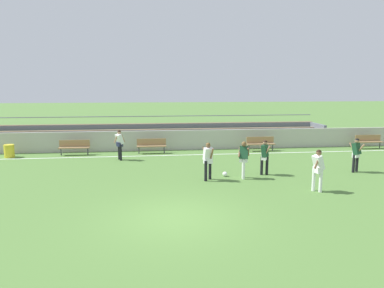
{
  "coord_description": "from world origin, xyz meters",
  "views": [
    {
      "loc": [
        -0.69,
        -10.39,
        4.11
      ],
      "look_at": [
        1.38,
        7.22,
        1.15
      ],
      "focal_mm": 32.43,
      "sensor_mm": 36.0,
      "label": 1
    }
  ],
  "objects_px": {
    "bench_far_right": "(152,145)",
    "player_dark_overlapping": "(356,152)",
    "soccer_ball": "(225,174)",
    "player_white_wide_left": "(318,167)",
    "bleacher_stand": "(151,134)",
    "player_white_dropping_back": "(208,158)",
    "bench_centre_sideline": "(74,146)",
    "player_white_wide_right": "(120,142)",
    "trash_bin": "(9,151)",
    "bench_far_left": "(369,140)",
    "bench_near_wall_gap": "(261,142)",
    "player_dark_on_ball": "(265,154)",
    "player_dark_deep_cover": "(244,156)"
  },
  "relations": [
    {
      "from": "bench_far_left",
      "to": "player_dark_on_ball",
      "type": "xyz_separation_m",
      "value": [
        -9.15,
        -5.95,
        0.43
      ]
    },
    {
      "from": "player_white_dropping_back",
      "to": "player_white_wide_right",
      "type": "relative_size",
      "value": 0.99
    },
    {
      "from": "bench_far_right",
      "to": "player_white_wide_left",
      "type": "xyz_separation_m",
      "value": [
        6.46,
        -8.74,
        0.46
      ]
    },
    {
      "from": "bench_near_wall_gap",
      "to": "player_dark_deep_cover",
      "type": "relative_size",
      "value": 1.07
    },
    {
      "from": "bench_far_left",
      "to": "player_white_dropping_back",
      "type": "relative_size",
      "value": 1.07
    },
    {
      "from": "player_dark_on_ball",
      "to": "soccer_ball",
      "type": "relative_size",
      "value": 7.48
    },
    {
      "from": "trash_bin",
      "to": "player_dark_overlapping",
      "type": "bearing_deg",
      "value": -17.43
    },
    {
      "from": "bleacher_stand",
      "to": "player_dark_overlapping",
      "type": "bearing_deg",
      "value": -43.13
    },
    {
      "from": "bench_far_right",
      "to": "soccer_ball",
      "type": "bearing_deg",
      "value": -61.04
    },
    {
      "from": "bench_far_right",
      "to": "player_dark_overlapping",
      "type": "xyz_separation_m",
      "value": [
        9.78,
        -5.97,
        0.44
      ]
    },
    {
      "from": "bench_centre_sideline",
      "to": "player_white_wide_right",
      "type": "bearing_deg",
      "value": -32.37
    },
    {
      "from": "player_dark_overlapping",
      "to": "player_white_dropping_back",
      "type": "bearing_deg",
      "value": -175.13
    },
    {
      "from": "bench_centre_sideline",
      "to": "player_white_dropping_back",
      "type": "relative_size",
      "value": 1.07
    },
    {
      "from": "bench_far_left",
      "to": "player_white_wide_left",
      "type": "bearing_deg",
      "value": -132.2
    },
    {
      "from": "player_white_dropping_back",
      "to": "player_white_wide_left",
      "type": "relative_size",
      "value": 1.0
    },
    {
      "from": "player_dark_overlapping",
      "to": "soccer_ball",
      "type": "xyz_separation_m",
      "value": [
        -6.43,
        -0.08,
        -0.87
      ]
    },
    {
      "from": "player_white_wide_left",
      "to": "player_dark_on_ball",
      "type": "xyz_separation_m",
      "value": [
        -1.22,
        2.79,
        -0.03
      ]
    },
    {
      "from": "bench_near_wall_gap",
      "to": "bench_centre_sideline",
      "type": "distance_m",
      "value": 11.59
    },
    {
      "from": "bench_near_wall_gap",
      "to": "bleacher_stand",
      "type": "bearing_deg",
      "value": 155.27
    },
    {
      "from": "bleacher_stand",
      "to": "player_dark_on_ball",
      "type": "height_order",
      "value": "bleacher_stand"
    },
    {
      "from": "trash_bin",
      "to": "player_dark_on_ball",
      "type": "distance_m",
      "value": 14.65
    },
    {
      "from": "bleacher_stand",
      "to": "player_dark_overlapping",
      "type": "distance_m",
      "value": 13.43
    },
    {
      "from": "bench_near_wall_gap",
      "to": "player_white_wide_right",
      "type": "xyz_separation_m",
      "value": [
        -8.73,
        -1.81,
        0.47
      ]
    },
    {
      "from": "bleacher_stand",
      "to": "bench_far_right",
      "type": "relative_size",
      "value": 13.83
    },
    {
      "from": "bleacher_stand",
      "to": "bench_near_wall_gap",
      "type": "height_order",
      "value": "bleacher_stand"
    },
    {
      "from": "bench_far_right",
      "to": "player_dark_on_ball",
      "type": "height_order",
      "value": "player_dark_on_ball"
    },
    {
      "from": "player_white_dropping_back",
      "to": "bleacher_stand",
      "type": "bearing_deg",
      "value": 104.21
    },
    {
      "from": "bleacher_stand",
      "to": "trash_bin",
      "type": "distance_m",
      "value": 8.97
    },
    {
      "from": "bench_centre_sideline",
      "to": "player_dark_on_ball",
      "type": "bearing_deg",
      "value": -31.11
    },
    {
      "from": "player_dark_deep_cover",
      "to": "player_dark_on_ball",
      "type": "xyz_separation_m",
      "value": [
        1.14,
        0.51,
        -0.03
      ]
    },
    {
      "from": "bleacher_stand",
      "to": "player_white_wide_right",
      "type": "relative_size",
      "value": 14.65
    },
    {
      "from": "bench_far_left",
      "to": "bench_near_wall_gap",
      "type": "bearing_deg",
      "value": 180.0
    },
    {
      "from": "player_dark_deep_cover",
      "to": "player_white_dropping_back",
      "type": "height_order",
      "value": "same"
    },
    {
      "from": "bench_far_left",
      "to": "player_white_wide_right",
      "type": "height_order",
      "value": "player_white_wide_right"
    },
    {
      "from": "player_dark_overlapping",
      "to": "bench_near_wall_gap",
      "type": "bearing_deg",
      "value": 115.26
    },
    {
      "from": "player_white_dropping_back",
      "to": "player_dark_on_ball",
      "type": "distance_m",
      "value": 2.85
    },
    {
      "from": "bench_centre_sideline",
      "to": "player_dark_overlapping",
      "type": "distance_m",
      "value": 15.6
    },
    {
      "from": "trash_bin",
      "to": "player_dark_on_ball",
      "type": "height_order",
      "value": "player_dark_on_ball"
    },
    {
      "from": "bleacher_stand",
      "to": "soccer_ball",
      "type": "height_order",
      "value": "bleacher_stand"
    },
    {
      "from": "bench_centre_sideline",
      "to": "player_white_wide_right",
      "type": "relative_size",
      "value": 1.06
    },
    {
      "from": "player_white_wide_left",
      "to": "trash_bin",
      "type": "bearing_deg",
      "value": 150.17
    },
    {
      "from": "bleacher_stand",
      "to": "player_white_dropping_back",
      "type": "bearing_deg",
      "value": -75.79
    },
    {
      "from": "bench_far_right",
      "to": "trash_bin",
      "type": "height_order",
      "value": "bench_far_right"
    },
    {
      "from": "bench_far_right",
      "to": "player_dark_overlapping",
      "type": "distance_m",
      "value": 11.46
    },
    {
      "from": "bench_far_right",
      "to": "soccer_ball",
      "type": "height_order",
      "value": "bench_far_right"
    },
    {
      "from": "bench_far_right",
      "to": "soccer_ball",
      "type": "relative_size",
      "value": 8.18
    },
    {
      "from": "player_dark_overlapping",
      "to": "player_white_wide_right",
      "type": "bearing_deg",
      "value": 160.21
    },
    {
      "from": "trash_bin",
      "to": "soccer_ball",
      "type": "distance_m",
      "value": 12.95
    },
    {
      "from": "player_white_wide_right",
      "to": "player_dark_overlapping",
      "type": "bearing_deg",
      "value": -19.79
    },
    {
      "from": "player_white_dropping_back",
      "to": "bench_centre_sideline",
      "type": "bearing_deg",
      "value": 137.07
    }
  ]
}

